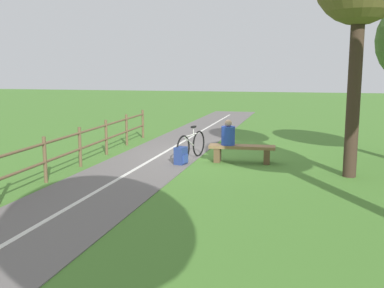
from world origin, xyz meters
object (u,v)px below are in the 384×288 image
(person_seated, at_px, (228,134))
(bicycle, at_px, (191,146))
(bench, at_px, (242,151))
(backpack, at_px, (181,156))

(person_seated, bearing_deg, bicycle, -9.89)
(bench, xyz_separation_m, bicycle, (1.42, -0.09, 0.07))
(bicycle, distance_m, backpack, 0.78)
(bench, xyz_separation_m, person_seated, (0.38, 0.02, 0.43))
(bench, bearing_deg, backpack, 20.30)
(bench, distance_m, person_seated, 0.57)
(bicycle, relative_size, backpack, 3.60)
(backpack, bearing_deg, bench, -156.08)
(bicycle, xyz_separation_m, backpack, (0.08, 0.76, -0.16))
(person_seated, bearing_deg, bench, 180.00)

